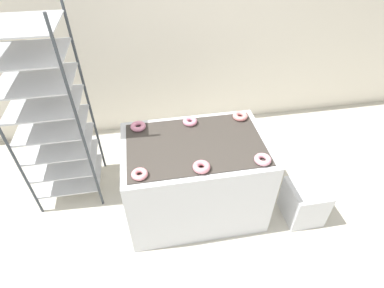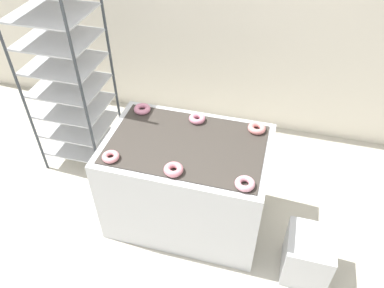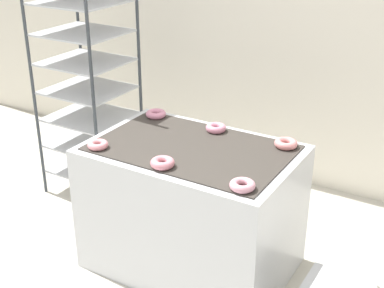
{
  "view_description": "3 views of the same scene",
  "coord_description": "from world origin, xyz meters",
  "px_view_note": "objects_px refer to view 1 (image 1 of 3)",
  "views": [
    {
      "loc": [
        -0.36,
        -1.2,
        2.45
      ],
      "look_at": [
        0.0,
        0.81,
        0.7
      ],
      "focal_mm": 28.0,
      "sensor_mm": 36.0,
      "label": 1
    },
    {
      "loc": [
        0.57,
        -1.32,
        2.65
      ],
      "look_at": [
        0.0,
        0.81,
        0.7
      ],
      "focal_mm": 35.0,
      "sensor_mm": 36.0,
      "label": 2
    },
    {
      "loc": [
        1.47,
        -1.8,
        2.15
      ],
      "look_at": [
        0.0,
        0.66,
        0.85
      ],
      "focal_mm": 50.0,
      "sensor_mm": 36.0,
      "label": 3
    }
  ],
  "objects_px": {
    "donut_near_right": "(263,159)",
    "donut_near_center": "(201,167)",
    "donut_far_left": "(138,126)",
    "donut_far_center": "(190,121)",
    "baking_rack_cart": "(49,114)",
    "glaze_bin": "(304,202)",
    "donut_near_left": "(140,174)",
    "donut_far_right": "(240,116)",
    "fryer_machine": "(195,178)"
  },
  "relations": [
    {
      "from": "donut_near_left",
      "to": "donut_near_center",
      "type": "xyz_separation_m",
      "value": [
        0.46,
        -0.01,
        0.0
      ]
    },
    {
      "from": "fryer_machine",
      "to": "donut_far_right",
      "type": "distance_m",
      "value": 0.71
    },
    {
      "from": "donut_far_center",
      "to": "donut_far_right",
      "type": "relative_size",
      "value": 0.94
    },
    {
      "from": "baking_rack_cart",
      "to": "donut_far_right",
      "type": "height_order",
      "value": "baking_rack_cart"
    },
    {
      "from": "donut_far_right",
      "to": "glaze_bin",
      "type": "bearing_deg",
      "value": -47.16
    },
    {
      "from": "donut_far_center",
      "to": "donut_near_right",
      "type": "bearing_deg",
      "value": -51.31
    },
    {
      "from": "donut_near_left",
      "to": "donut_far_right",
      "type": "xyz_separation_m",
      "value": [
        0.95,
        0.58,
        0.0
      ]
    },
    {
      "from": "fryer_machine",
      "to": "donut_near_center",
      "type": "bearing_deg",
      "value": -91.47
    },
    {
      "from": "glaze_bin",
      "to": "donut_near_right",
      "type": "relative_size",
      "value": 2.94
    },
    {
      "from": "donut_near_left",
      "to": "donut_far_center",
      "type": "xyz_separation_m",
      "value": [
        0.48,
        0.58,
        0.0
      ]
    },
    {
      "from": "donut_far_left",
      "to": "glaze_bin",
      "type": "bearing_deg",
      "value": -21.46
    },
    {
      "from": "donut_near_right",
      "to": "fryer_machine",
      "type": "bearing_deg",
      "value": 147.59
    },
    {
      "from": "glaze_bin",
      "to": "donut_far_left",
      "type": "height_order",
      "value": "donut_far_left"
    },
    {
      "from": "donut_far_left",
      "to": "donut_far_center",
      "type": "bearing_deg",
      "value": -0.96
    },
    {
      "from": "donut_near_right",
      "to": "baking_rack_cart",
      "type": "bearing_deg",
      "value": 155.3
    },
    {
      "from": "donut_near_center",
      "to": "donut_far_left",
      "type": "distance_m",
      "value": 0.75
    },
    {
      "from": "donut_near_left",
      "to": "donut_far_center",
      "type": "bearing_deg",
      "value": 50.55
    },
    {
      "from": "donut_near_right",
      "to": "donut_far_left",
      "type": "relative_size",
      "value": 0.98
    },
    {
      "from": "glaze_bin",
      "to": "donut_far_left",
      "type": "xyz_separation_m",
      "value": [
        -1.46,
        0.57,
        0.66
      ]
    },
    {
      "from": "fryer_machine",
      "to": "baking_rack_cart",
      "type": "relative_size",
      "value": 0.66
    },
    {
      "from": "donut_near_center",
      "to": "donut_far_right",
      "type": "xyz_separation_m",
      "value": [
        0.48,
        0.59,
        -0.0
      ]
    },
    {
      "from": "donut_far_left",
      "to": "donut_near_left",
      "type": "bearing_deg",
      "value": -91.23
    },
    {
      "from": "baking_rack_cart",
      "to": "glaze_bin",
      "type": "height_order",
      "value": "baking_rack_cart"
    },
    {
      "from": "donut_far_left",
      "to": "donut_far_right",
      "type": "relative_size",
      "value": 0.99
    },
    {
      "from": "donut_near_center",
      "to": "donut_far_right",
      "type": "relative_size",
      "value": 0.98
    },
    {
      "from": "donut_near_center",
      "to": "donut_near_right",
      "type": "bearing_deg",
      "value": -0.11
    },
    {
      "from": "donut_near_right",
      "to": "donut_far_right",
      "type": "distance_m",
      "value": 0.59
    },
    {
      "from": "baking_rack_cart",
      "to": "donut_far_right",
      "type": "relative_size",
      "value": 13.66
    },
    {
      "from": "donut_near_center",
      "to": "donut_near_left",
      "type": "bearing_deg",
      "value": 178.92
    },
    {
      "from": "glaze_bin",
      "to": "baking_rack_cart",
      "type": "bearing_deg",
      "value": 161.18
    },
    {
      "from": "fryer_machine",
      "to": "donut_far_left",
      "type": "bearing_deg",
      "value": 147.36
    },
    {
      "from": "glaze_bin",
      "to": "donut_near_left",
      "type": "distance_m",
      "value": 1.61
    },
    {
      "from": "donut_near_left",
      "to": "donut_far_center",
      "type": "height_order",
      "value": "donut_far_center"
    },
    {
      "from": "donut_near_right",
      "to": "donut_far_left",
      "type": "xyz_separation_m",
      "value": [
        -0.93,
        0.6,
        0.0
      ]
    },
    {
      "from": "donut_near_right",
      "to": "donut_far_center",
      "type": "xyz_separation_m",
      "value": [
        -0.47,
        0.59,
        0.0
      ]
    },
    {
      "from": "baking_rack_cart",
      "to": "donut_far_center",
      "type": "bearing_deg",
      "value": -8.8
    },
    {
      "from": "donut_far_left",
      "to": "donut_far_center",
      "type": "relative_size",
      "value": 1.05
    },
    {
      "from": "donut_near_center",
      "to": "donut_near_right",
      "type": "height_order",
      "value": "donut_near_center"
    },
    {
      "from": "donut_far_left",
      "to": "baking_rack_cart",
      "type": "bearing_deg",
      "value": 166.53
    },
    {
      "from": "baking_rack_cart",
      "to": "donut_far_left",
      "type": "xyz_separation_m",
      "value": [
        0.75,
        -0.18,
        -0.1
      ]
    },
    {
      "from": "donut_far_left",
      "to": "donut_far_right",
      "type": "xyz_separation_m",
      "value": [
        0.93,
        -0.01,
        0.0
      ]
    },
    {
      "from": "baking_rack_cart",
      "to": "donut_far_center",
      "type": "distance_m",
      "value": 1.24
    },
    {
      "from": "baking_rack_cart",
      "to": "donut_near_right",
      "type": "distance_m",
      "value": 1.86
    },
    {
      "from": "baking_rack_cart",
      "to": "glaze_bin",
      "type": "distance_m",
      "value": 2.46
    },
    {
      "from": "donut_near_left",
      "to": "donut_far_right",
      "type": "height_order",
      "value": "donut_far_right"
    },
    {
      "from": "glaze_bin",
      "to": "donut_far_center",
      "type": "relative_size",
      "value": 3.03
    },
    {
      "from": "donut_near_right",
      "to": "donut_near_center",
      "type": "bearing_deg",
      "value": 179.89
    },
    {
      "from": "glaze_bin",
      "to": "donut_near_center",
      "type": "bearing_deg",
      "value": -178.75
    },
    {
      "from": "donut_near_center",
      "to": "donut_near_right",
      "type": "xyz_separation_m",
      "value": [
        0.48,
        -0.0,
        -0.0
      ]
    },
    {
      "from": "donut_near_left",
      "to": "donut_near_right",
      "type": "distance_m",
      "value": 0.95
    }
  ]
}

